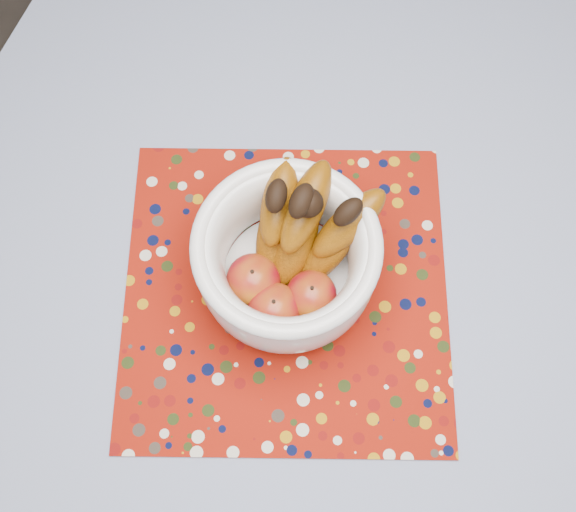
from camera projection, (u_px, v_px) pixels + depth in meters
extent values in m
plane|color=#2D2826|center=(328.00, 373.00, 1.67)|extent=(4.00, 4.00, 0.00)
cube|color=brown|center=(356.00, 281.00, 0.98)|extent=(1.20, 1.20, 0.04)
cylinder|color=brown|center=(194.00, 55.00, 1.57)|extent=(0.06, 0.06, 0.71)
cube|color=#6576A9|center=(358.00, 276.00, 0.96)|extent=(1.32, 1.32, 0.01)
cube|color=maroon|center=(286.00, 291.00, 0.94)|extent=(0.57, 0.57, 0.00)
cylinder|color=white|center=(287.00, 278.00, 0.94)|extent=(0.12, 0.12, 0.01)
cylinder|color=white|center=(287.00, 276.00, 0.93)|extent=(0.17, 0.17, 0.01)
torus|color=white|center=(287.00, 245.00, 0.82)|extent=(0.24, 0.24, 0.02)
ellipsoid|color=maroon|center=(253.00, 280.00, 0.89)|extent=(0.07, 0.07, 0.06)
ellipsoid|color=maroon|center=(311.00, 295.00, 0.88)|extent=(0.07, 0.07, 0.06)
ellipsoid|color=maroon|center=(274.00, 309.00, 0.87)|extent=(0.07, 0.07, 0.06)
sphere|color=black|center=(309.00, 203.00, 0.81)|extent=(0.04, 0.04, 0.04)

